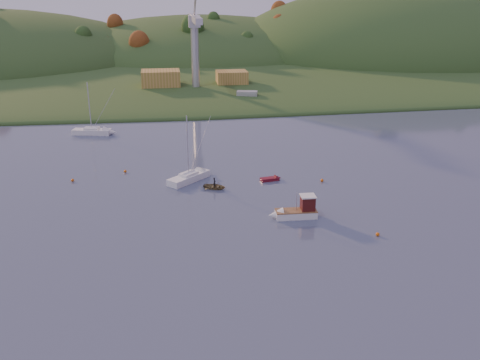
{
  "coord_description": "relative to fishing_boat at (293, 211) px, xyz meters",
  "views": [
    {
      "loc": [
        -8.39,
        -34.57,
        30.57
      ],
      "look_at": [
        2.35,
        36.82,
        4.09
      ],
      "focal_mm": 40.0,
      "sensor_mm": 36.0,
      "label": 1
    }
  ],
  "objects": [
    {
      "name": "wharf",
      "position": [
        -4.01,
        90.33,
        0.25
      ],
      "size": [
        42.0,
        16.0,
        2.4
      ],
      "primitive_type": "cube",
      "color": "slate",
      "rests_on": "ground"
    },
    {
      "name": "shed_west",
      "position": [
        -17.01,
        91.33,
        3.85
      ],
      "size": [
        11.0,
        8.0,
        4.8
      ],
      "primitive_type": "cube",
      "color": "olive",
      "rests_on": "wharf"
    },
    {
      "name": "hill_center",
      "position": [
        0.99,
        178.33,
        -0.95
      ],
      "size": [
        140.0,
        120.0,
        36.0
      ],
      "primitive_type": "ellipsoid",
      "color": "#2B451B",
      "rests_on": "ground"
    },
    {
      "name": "buoy_0",
      "position": [
        9.44,
        -7.3,
        -0.7
      ],
      "size": [
        0.5,
        0.5,
        0.5
      ],
      "primitive_type": "sphere",
      "color": "#E1600B",
      "rests_on": "ground"
    },
    {
      "name": "fishing_boat",
      "position": [
        0.0,
        0.0,
        0.0
      ],
      "size": [
        6.8,
        2.3,
        4.3
      ],
      "rotation": [
        0.0,
        0.0,
        3.11
      ],
      "color": "white",
      "rests_on": "ground"
    },
    {
      "name": "far_shore",
      "position": [
        -9.01,
        198.33,
        -0.95
      ],
      "size": [
        620.0,
        220.0,
        1.5
      ],
      "primitive_type": "cube",
      "color": "#2B451B",
      "rests_on": "ground"
    },
    {
      "name": "buoy_1",
      "position": [
        8.24,
        13.37,
        -0.7
      ],
      "size": [
        0.5,
        0.5,
        0.5
      ],
      "primitive_type": "sphere",
      "color": "#E1600B",
      "rests_on": "ground"
    },
    {
      "name": "buoy_3",
      "position": [
        -24.08,
        22.81,
        -0.7
      ],
      "size": [
        0.5,
        0.5,
        0.5
      ],
      "primitive_type": "sphere",
      "color": "#E1600B",
      "rests_on": "ground"
    },
    {
      "name": "hillside_trees",
      "position": [
        -9.01,
        153.33,
        -0.95
      ],
      "size": [
        280.0,
        50.0,
        32.0
      ],
      "primitive_type": null,
      "color": "#244318",
      "rests_on": "ground"
    },
    {
      "name": "sailboat_near",
      "position": [
        -13.46,
        16.93,
        -0.23
      ],
      "size": [
        7.41,
        7.17,
        11.01
      ],
      "rotation": [
        0.0,
        0.0,
        0.75
      ],
      "color": "white",
      "rests_on": "ground"
    },
    {
      "name": "buoy_2",
      "position": [
        -32.44,
        19.53,
        -0.7
      ],
      "size": [
        0.5,
        0.5,
        0.5
      ],
      "primitive_type": "sphere",
      "color": "#E1600B",
      "rests_on": "ground"
    },
    {
      "name": "paddler",
      "position": [
        -9.61,
        12.82,
        -0.14
      ],
      "size": [
        0.59,
        0.7,
        1.61
      ],
      "primitive_type": "imported",
      "rotation": [
        0.0,
        0.0,
        1.15
      ],
      "color": "black",
      "rests_on": "ground"
    },
    {
      "name": "canoe",
      "position": [
        -9.61,
        12.82,
        -0.57
      ],
      "size": [
        4.37,
        3.85,
        0.75
      ],
      "primitive_type": "imported",
      "rotation": [
        0.0,
        0.0,
        1.15
      ],
      "color": "olive",
      "rests_on": "ground"
    },
    {
      "name": "work_vessel",
      "position": [
        5.99,
        76.33,
        0.23
      ],
      "size": [
        13.64,
        7.57,
        3.32
      ],
      "rotation": [
        0.0,
        0.0,
        -0.24
      ],
      "color": "#505D69",
      "rests_on": "ground"
    },
    {
      "name": "shed_east",
      "position": [
        3.99,
        92.33,
        3.45
      ],
      "size": [
        9.0,
        7.0,
        4.0
      ],
      "primitive_type": "cube",
      "color": "olive",
      "rests_on": "wharf"
    },
    {
      "name": "dock_crane",
      "position": [
        -7.01,
        86.72,
        16.23
      ],
      "size": [
        3.2,
        28.0,
        20.3
      ],
      "color": "#B7B7BC",
      "rests_on": "wharf"
    },
    {
      "name": "hill_right",
      "position": [
        85.99,
        163.33,
        -0.95
      ],
      "size": [
        150.0,
        130.0,
        60.0
      ],
      "primitive_type": "ellipsoid",
      "color": "#2B451B",
      "rests_on": "ground"
    },
    {
      "name": "sailboat_far",
      "position": [
        -32.48,
        49.44,
        -0.22
      ],
      "size": [
        8.46,
        4.13,
        11.27
      ],
      "rotation": [
        0.0,
        0.0,
        -0.22
      ],
      "color": "silver",
      "rests_on": "ground"
    },
    {
      "name": "shore_slope",
      "position": [
        -9.01,
        133.33,
        -0.95
      ],
      "size": [
        640.0,
        150.0,
        7.0
      ],
      "primitive_type": "ellipsoid",
      "color": "#2B451B",
      "rests_on": "ground"
    },
    {
      "name": "red_tender",
      "position": [
        0.49,
        15.33,
        -0.7
      ],
      "size": [
        3.73,
        1.88,
        1.21
      ],
      "rotation": [
        0.0,
        0.0,
        0.19
      ],
      "color": "maroon",
      "rests_on": "ground"
    }
  ]
}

